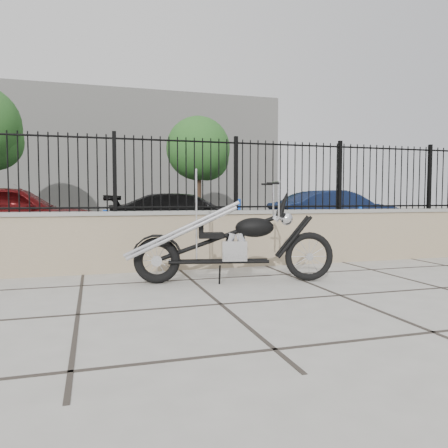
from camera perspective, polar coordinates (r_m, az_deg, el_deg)
The scene contains 13 objects.
ground_plane at distance 4.90m, azimuth -0.43°, elevation -10.45°, with size 90.00×90.00×0.00m, color #99968E.
parking_lot at distance 17.16m, azimuth -12.23°, elevation -0.52°, with size 30.00×30.00×0.00m, color black.
retaining_wall at distance 7.22m, azimuth -6.01°, elevation -2.09°, with size 14.00×0.36×0.96m, color gray.
iron_fence at distance 7.20m, azimuth -6.07°, elevation 6.50°, with size 14.00×0.08×1.20m, color black.
background_building at distance 31.22m, azimuth -14.38°, elevation 8.58°, with size 22.00×6.00×8.00m, color beige.
chopper_motorcycle at distance 6.02m, azimuth 0.82°, elevation -0.17°, with size 2.65×0.47×1.59m, color black, non-canonical shape.
car_red at distance 11.95m, azimuth -25.98°, elevation 1.13°, with size 1.79×4.46×1.52m, color #520B0C.
car_black at distance 12.44m, azimuth -4.80°, elevation 1.03°, with size 1.81×4.46×1.29m, color black.
car_blue at distance 14.38m, azimuth 14.42°, elevation 1.47°, with size 1.47×4.23×1.39m, color #0E1936.
bollard_a at distance 9.32m, azimuth -15.17°, elevation -1.04°, with size 0.11×0.11×0.92m, color #0C51B6.
bollard_b at distance 10.30m, azimuth 1.82°, elevation 0.11°, with size 0.14×0.14×1.14m, color #0D35D1.
bollard_c at distance 11.81m, azimuth 17.40°, elevation -0.08°, with size 0.11×0.11×0.95m, color #0D1ECA.
tree_right at distance 22.12m, azimuth -3.40°, elevation 10.19°, with size 3.18×3.18×5.37m.
Camera 1 is at (-1.33, -4.56, 1.18)m, focal length 35.00 mm.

